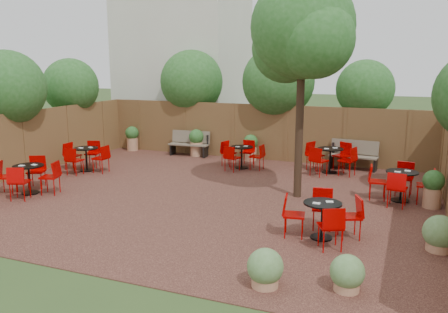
% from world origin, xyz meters
% --- Properties ---
extents(ground, '(80.00, 80.00, 0.00)m').
position_xyz_m(ground, '(0.00, 0.00, 0.00)').
color(ground, '#354F23').
rests_on(ground, ground).
extents(courtyard_paving, '(12.00, 10.00, 0.02)m').
position_xyz_m(courtyard_paving, '(0.00, 0.00, 0.01)').
color(courtyard_paving, '#351B15').
rests_on(courtyard_paving, ground).
extents(fence_back, '(12.00, 0.08, 2.00)m').
position_xyz_m(fence_back, '(0.00, 5.00, 1.00)').
color(fence_back, '#53361F').
rests_on(fence_back, ground).
extents(fence_left, '(0.08, 10.00, 2.00)m').
position_xyz_m(fence_left, '(-6.00, 0.00, 1.00)').
color(fence_left, '#53361F').
rests_on(fence_left, ground).
extents(neighbour_building, '(5.00, 4.00, 8.00)m').
position_xyz_m(neighbour_building, '(-4.50, 8.00, 4.00)').
color(neighbour_building, beige).
rests_on(neighbour_building, ground).
extents(overhang_foliage, '(15.50, 10.47, 2.60)m').
position_xyz_m(overhang_foliage, '(-1.56, 3.05, 2.69)').
color(overhang_foliage, '#23591D').
rests_on(overhang_foliage, ground).
extents(courtyard_tree, '(2.73, 2.63, 5.59)m').
position_xyz_m(courtyard_tree, '(2.40, 0.80, 4.15)').
color(courtyard_tree, black).
rests_on(courtyard_tree, courtyard_paving).
extents(park_bench_left, '(1.53, 0.59, 0.93)m').
position_xyz_m(park_bench_left, '(-2.60, 4.63, 0.50)').
color(park_bench_left, brown).
rests_on(park_bench_left, courtyard_paving).
extents(park_bench_right, '(1.58, 0.64, 0.95)m').
position_xyz_m(park_bench_right, '(3.38, 4.63, 0.51)').
color(park_bench_right, brown).
rests_on(park_bench_right, courtyard_paving).
extents(bistro_tables, '(11.11, 7.33, 0.91)m').
position_xyz_m(bistro_tables, '(0.40, 1.04, 0.47)').
color(bistro_tables, black).
rests_on(bistro_tables, courtyard_paving).
extents(planters, '(11.34, 4.12, 1.00)m').
position_xyz_m(planters, '(-0.74, 3.86, 0.54)').
color(planters, '#B27C59').
rests_on(planters, courtyard_paving).
extents(low_shrubs, '(3.21, 3.18, 0.69)m').
position_xyz_m(low_shrubs, '(4.51, -3.12, 0.33)').
color(low_shrubs, '#B27C59').
rests_on(low_shrubs, courtyard_paving).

